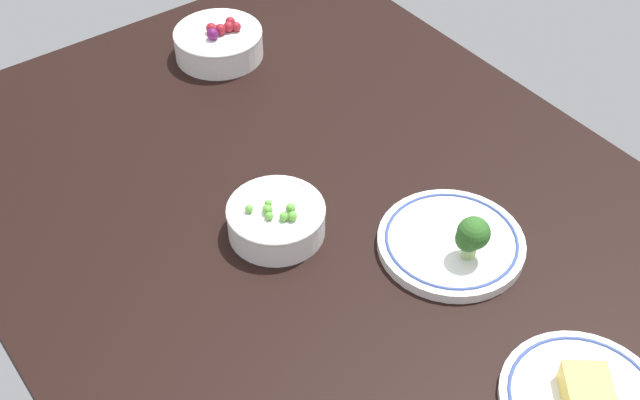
{
  "coord_description": "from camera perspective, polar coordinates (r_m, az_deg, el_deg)",
  "views": [
    {
      "loc": [
        -74.82,
        55.18,
        94.68
      ],
      "look_at": [
        0.0,
        0.0,
        6.0
      ],
      "focal_mm": 47.49,
      "sensor_mm": 36.0,
      "label": 1
    }
  ],
  "objects": [
    {
      "name": "bowl_berries",
      "position": [
        1.62,
        -6.84,
        10.52
      ],
      "size": [
        16.62,
        16.62,
        7.21
      ],
      "color": "white",
      "rests_on": "dining_table"
    },
    {
      "name": "plate_broccoli",
      "position": [
        1.24,
        9.03,
        -2.78
      ],
      "size": [
        21.6,
        21.6,
        8.69
      ],
      "color": "white",
      "rests_on": "dining_table"
    },
    {
      "name": "plate_cheese",
      "position": [
        1.12,
        17.34,
        -12.64
      ],
      "size": [
        20.74,
        20.74,
        4.52
      ],
      "color": "white",
      "rests_on": "dining_table"
    },
    {
      "name": "dining_table",
      "position": [
        1.31,
        -0.0,
        -1.26
      ],
      "size": [
        130.05,
        97.39,
        4.0
      ],
      "primitive_type": "cube",
      "color": "black",
      "rests_on": "ground"
    },
    {
      "name": "bowl_peas",
      "position": [
        1.25,
        -3.03,
        -1.22
      ],
      "size": [
        14.7,
        14.7,
        6.11
      ],
      "color": "white",
      "rests_on": "dining_table"
    }
  ]
}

